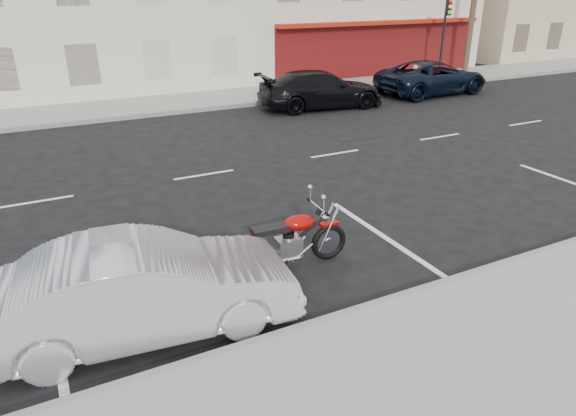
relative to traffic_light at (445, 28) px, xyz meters
name	(u,v)px	position (x,y,z in m)	size (l,w,h in m)	color
ground	(273,164)	(-13.50, -8.33, -2.56)	(120.00, 120.00, 0.00)	black
sidewalk_far	(53,115)	(-18.50, 0.37, -2.48)	(80.00, 3.40, 0.15)	gray
curb_near	(152,377)	(-18.50, -15.33, -2.48)	(80.00, 0.12, 0.16)	gray
curb_far	(57,125)	(-18.50, -1.33, -2.48)	(80.00, 0.12, 0.16)	gray
traffic_light	(445,28)	(0.00, 0.00, 0.00)	(0.26, 0.30, 3.80)	black
fire_hydrant	(415,71)	(-1.50, 0.17, -2.03)	(0.20, 0.20, 0.72)	beige
motorcycle	(330,234)	(-14.90, -13.62, -2.07)	(2.15, 0.71, 1.08)	black
sedan_silver	(145,289)	(-18.28, -14.26, -1.86)	(1.47, 4.22, 1.39)	#B6B8BE
suv_far	(432,77)	(-2.88, -2.63, -1.82)	(2.43, 5.27, 1.46)	black
car_far	(321,89)	(-8.79, -2.84, -1.82)	(2.05, 5.05, 1.47)	black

